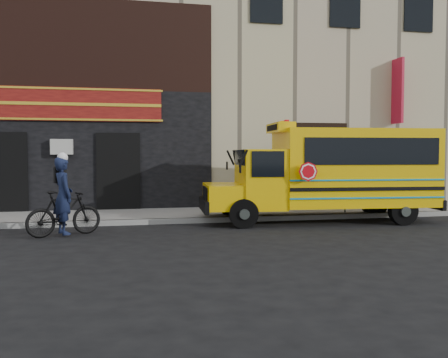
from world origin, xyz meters
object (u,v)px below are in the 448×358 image
Objects in this scene: school_bus at (332,171)px; sign_pole at (346,169)px; bicycle at (64,213)px; cyclist at (63,198)px.

school_bus is 2.56× the size of sign_pole.
cyclist is (-0.01, -0.02, 0.39)m from bicycle.
school_bus reaches higher than cyclist.
sign_pole is 1.44× the size of cyclist.
school_bus is 7.67m from bicycle.
bicycle is at bearing -172.10° from school_bus.
cyclist is at bearing 119.23° from bicycle.
sign_pole is at bearing -100.51° from bicycle.
school_bus is 3.79× the size of bicycle.
school_bus is at bearing -133.35° from sign_pole.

